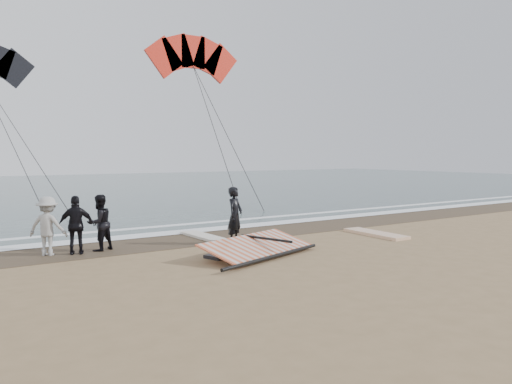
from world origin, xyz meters
TOP-DOWN VIEW (x-y plane):
  - ground at (0.00, 0.00)m, footprint 120.00×120.00m
  - sea at (0.00, 33.00)m, footprint 120.00×54.00m
  - wet_sand at (0.00, 4.50)m, footprint 120.00×2.80m
  - foam_near at (0.00, 5.90)m, footprint 120.00×0.90m
  - foam_far at (0.00, 7.60)m, footprint 120.00×0.45m
  - man_main at (-1.34, 2.83)m, footprint 0.79×0.72m
  - board_white at (3.68, 1.62)m, footprint 0.80×2.57m
  - board_cream at (-1.61, 4.49)m, footprint 0.67×2.25m
  - trio_cluster at (-5.97, 4.08)m, footprint 2.51×1.20m
  - sail_rig at (-1.80, 1.12)m, footprint 3.92×2.70m
  - kite_red at (4.76, 17.91)m, footprint 6.94×4.43m

SIDE VIEW (x-z plane):
  - ground at x=0.00m, z-range 0.00..0.00m
  - wet_sand at x=0.00m, z-range 0.00..0.01m
  - sea at x=0.00m, z-range 0.00..0.02m
  - foam_near at x=0.00m, z-range 0.02..0.03m
  - foam_far at x=0.00m, z-range 0.02..0.03m
  - board_cream at x=-1.61m, z-range 0.00..0.09m
  - board_white at x=3.68m, z-range 0.00..0.10m
  - sail_rig at x=-1.80m, z-range -0.05..0.44m
  - trio_cluster at x=-5.97m, z-range -0.01..1.67m
  - man_main at x=-1.34m, z-range 0.00..1.81m
  - kite_red at x=4.76m, z-range 2.57..14.67m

